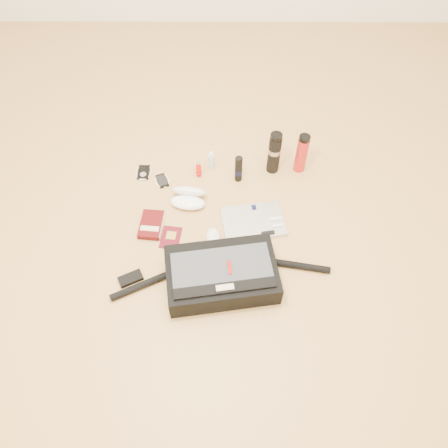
# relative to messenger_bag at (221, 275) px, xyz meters

# --- Properties ---
(ground) EXTENTS (4.00, 4.00, 0.00)m
(ground) POSITION_rel_messenger_bag_xyz_m (-0.01, 0.23, -0.07)
(ground) COLOR tan
(ground) RESTS_ON ground
(messenger_bag) EXTENTS (1.03, 0.38, 0.14)m
(messenger_bag) POSITION_rel_messenger_bag_xyz_m (0.00, 0.00, 0.00)
(messenger_bag) COLOR black
(messenger_bag) RESTS_ON ground
(laptop) EXTENTS (0.34, 0.27, 0.03)m
(laptop) POSITION_rel_messenger_bag_xyz_m (0.16, 0.34, -0.05)
(laptop) COLOR #BCBDBF
(laptop) RESTS_ON ground
(book) EXTENTS (0.13, 0.18, 0.03)m
(book) POSITION_rel_messenger_bag_xyz_m (-0.36, 0.31, -0.05)
(book) COLOR #420709
(book) RESTS_ON ground
(passport) EXTENTS (0.11, 0.14, 0.01)m
(passport) POSITION_rel_messenger_bag_xyz_m (-0.26, 0.24, -0.06)
(passport) COLOR #4B0914
(passport) RESTS_ON ground
(mouse) EXTENTS (0.08, 0.12, 0.04)m
(mouse) POSITION_rel_messenger_bag_xyz_m (-0.04, 0.24, -0.05)
(mouse) COLOR silver
(mouse) RESTS_ON ground
(sunglasses_case) EXTENTS (0.20, 0.18, 0.11)m
(sunglasses_case) POSITION_rel_messenger_bag_xyz_m (-0.18, 0.48, -0.03)
(sunglasses_case) COLOR white
(sunglasses_case) RESTS_ON ground
(ipod) EXTENTS (0.09, 0.10, 0.01)m
(ipod) POSITION_rel_messenger_bag_xyz_m (-0.44, 0.68, -0.06)
(ipod) COLOR black
(ipod) RESTS_ON ground
(phone) EXTENTS (0.10, 0.11, 0.01)m
(phone) POSITION_rel_messenger_bag_xyz_m (-0.33, 0.62, -0.06)
(phone) COLOR black
(phone) RESTS_ON ground
(inhaler) EXTENTS (0.03, 0.10, 0.03)m
(inhaler) POSITION_rel_messenger_bag_xyz_m (-0.13, 0.70, -0.05)
(inhaler) COLOR #AA0C01
(inhaler) RESTS_ON ground
(spray_bottle) EXTENTS (0.04, 0.04, 0.12)m
(spray_bottle) POSITION_rel_messenger_bag_xyz_m (-0.06, 0.72, -0.01)
(spray_bottle) COLOR #B0D8E6
(spray_bottle) RESTS_ON ground
(aerosol_can) EXTENTS (0.04, 0.04, 0.18)m
(aerosol_can) POSITION_rel_messenger_bag_xyz_m (0.09, 0.64, 0.02)
(aerosol_can) COLOR black
(aerosol_can) RESTS_ON ground
(thermos_black) EXTENTS (0.08, 0.08, 0.26)m
(thermos_black) POSITION_rel_messenger_bag_xyz_m (0.28, 0.71, 0.07)
(thermos_black) COLOR black
(thermos_black) RESTS_ON ground
(thermos_red) EXTENTS (0.08, 0.08, 0.25)m
(thermos_red) POSITION_rel_messenger_bag_xyz_m (0.43, 0.72, 0.06)
(thermos_red) COLOR red
(thermos_red) RESTS_ON ground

